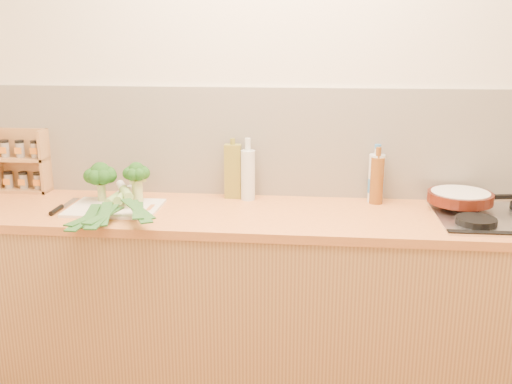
% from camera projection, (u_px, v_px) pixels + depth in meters
% --- Properties ---
extents(room_shell, '(3.50, 3.50, 3.50)m').
position_uv_depth(room_shell, '(277.00, 143.00, 2.82)').
color(room_shell, beige).
rests_on(room_shell, ground).
extents(counter, '(3.20, 0.62, 0.90)m').
position_uv_depth(counter, '(272.00, 302.00, 2.73)').
color(counter, '#B5884B').
rests_on(counter, ground).
extents(gas_hob, '(0.58, 0.50, 0.04)m').
position_uv_depth(gas_hob, '(504.00, 216.00, 2.50)').
color(gas_hob, silver).
rests_on(gas_hob, counter).
extents(chopping_board, '(0.42, 0.31, 0.01)m').
position_uv_depth(chopping_board, '(115.00, 208.00, 2.65)').
color(chopping_board, beige).
rests_on(chopping_board, counter).
extents(broccoli_left, '(0.16, 0.16, 0.19)m').
position_uv_depth(broccoli_left, '(100.00, 175.00, 2.71)').
color(broccoli_left, '#A4B469').
rests_on(broccoli_left, chopping_board).
extents(broccoli_right, '(0.13, 0.13, 0.19)m').
position_uv_depth(broccoli_right, '(137.00, 175.00, 2.70)').
color(broccoli_right, '#A4B469').
rests_on(broccoli_right, chopping_board).
extents(leek_front, '(0.10, 0.63, 0.04)m').
position_uv_depth(leek_front, '(106.00, 204.00, 2.60)').
color(leek_front, white).
rests_on(leek_front, chopping_board).
extents(leek_mid, '(0.12, 0.63, 0.04)m').
position_uv_depth(leek_mid, '(117.00, 202.00, 2.57)').
color(leek_mid, white).
rests_on(leek_mid, chopping_board).
extents(leek_back, '(0.35, 0.62, 0.04)m').
position_uv_depth(leek_back, '(129.00, 197.00, 2.59)').
color(leek_back, white).
rests_on(leek_back, chopping_board).
extents(chefs_knife, '(0.04, 0.29, 0.02)m').
position_uv_depth(chefs_knife, '(60.00, 208.00, 2.64)').
color(chefs_knife, silver).
rests_on(chefs_knife, counter).
extents(skillet, '(0.43, 0.29, 0.05)m').
position_uv_depth(skillet, '(461.00, 197.00, 2.62)').
color(skillet, '#43140B').
rests_on(skillet, gas_hob).
extents(spice_rack, '(0.27, 0.11, 0.32)m').
position_uv_depth(spice_rack, '(23.00, 164.00, 2.94)').
color(spice_rack, tan).
rests_on(spice_rack, counter).
extents(oil_tin, '(0.08, 0.05, 0.30)m').
position_uv_depth(oil_tin, '(233.00, 171.00, 2.81)').
color(oil_tin, olive).
rests_on(oil_tin, counter).
extents(glass_bottle, '(0.07, 0.07, 0.31)m').
position_uv_depth(glass_bottle, '(248.00, 174.00, 2.78)').
color(glass_bottle, silver).
rests_on(glass_bottle, counter).
extents(amber_bottle, '(0.06, 0.06, 0.27)m').
position_uv_depth(amber_bottle, '(377.00, 180.00, 2.72)').
color(amber_bottle, brown).
rests_on(amber_bottle, counter).
extents(water_bottle, '(0.08, 0.08, 0.26)m').
position_uv_depth(water_bottle, '(376.00, 180.00, 2.74)').
color(water_bottle, silver).
rests_on(water_bottle, counter).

